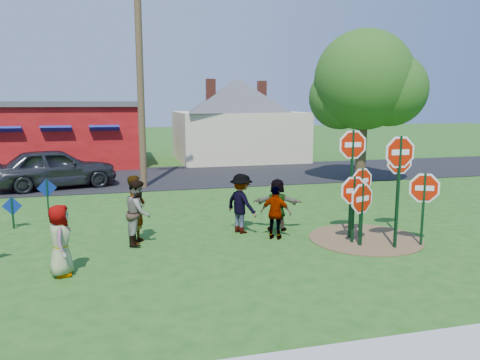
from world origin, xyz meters
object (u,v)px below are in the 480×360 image
at_px(stop_sign_c, 399,166).
at_px(suv, 56,168).
at_px(stop_sign_b, 352,156).
at_px(person_b, 137,209).
at_px(stop_sign_d, 399,168).
at_px(stop_sign_a, 354,195).
at_px(utility_pole, 140,71).
at_px(leafy_tree, 366,85).
at_px(person_a, 60,240).

bearing_deg(stop_sign_c, suv, 130.74).
distance_m(stop_sign_b, person_b, 6.19).
height_order(stop_sign_d, person_b, stop_sign_d).
distance_m(stop_sign_b, stop_sign_c, 1.38).
distance_m(stop_sign_a, person_b, 6.00).
xyz_separation_m(stop_sign_b, suv, (-9.15, 10.47, -1.45)).
bearing_deg(suv, stop_sign_d, -147.17).
bearing_deg(stop_sign_b, stop_sign_d, 11.16).
relative_size(stop_sign_a, stop_sign_c, 0.64).
bearing_deg(utility_pole, suv, 167.72).
bearing_deg(stop_sign_a, suv, 131.12).
xyz_separation_m(person_b, leafy_tree, (10.78, 6.95, 3.68)).
distance_m(person_b, leafy_tree, 13.34).
xyz_separation_m(person_a, suv, (-1.47, 11.47, 0.12)).
relative_size(stop_sign_b, person_a, 1.99).
relative_size(stop_sign_c, person_b, 1.67).
distance_m(stop_sign_b, person_a, 7.90).
relative_size(person_b, leafy_tree, 0.26).
distance_m(stop_sign_d, suv, 14.91).
relative_size(stop_sign_b, utility_pole, 0.33).
height_order(stop_sign_a, stop_sign_b, stop_sign_b).
distance_m(suv, utility_pole, 5.81).
xyz_separation_m(stop_sign_d, leafy_tree, (3.18, 7.83, 2.67)).
bearing_deg(leafy_tree, person_a, -144.03).
bearing_deg(person_b, stop_sign_a, -84.65).
distance_m(stop_sign_b, stop_sign_d, 1.76).
height_order(stop_sign_a, stop_sign_c, stop_sign_c).
relative_size(stop_sign_b, person_b, 1.72).
bearing_deg(person_a, person_b, -42.92).
xyz_separation_m(stop_sign_a, stop_sign_c, (0.90, -0.70, 0.88)).
bearing_deg(stop_sign_d, stop_sign_a, -155.86).
relative_size(stop_sign_b, suv, 0.62).
distance_m(stop_sign_c, person_b, 7.16).
bearing_deg(leafy_tree, utility_pole, 171.41).
xyz_separation_m(person_b, suv, (-3.24, 9.32, -0.01)).
xyz_separation_m(stop_sign_d, person_a, (-9.36, -1.27, -1.13)).
bearing_deg(utility_pole, stop_sign_d, -53.25).
distance_m(stop_sign_b, utility_pole, 11.35).
relative_size(person_a, person_b, 0.86).
relative_size(stop_sign_a, leafy_tree, 0.28).
height_order(stop_sign_c, stop_sign_d, stop_sign_c).
distance_m(person_a, person_b, 2.79).
bearing_deg(person_a, stop_sign_c, -94.51).
height_order(suv, leafy_tree, leafy_tree).
bearing_deg(person_b, leafy_tree, -36.47).
xyz_separation_m(stop_sign_c, stop_sign_d, (0.93, 1.41, -0.29)).
bearing_deg(leafy_tree, person_b, -147.18).
relative_size(suv, utility_pole, 0.53).
height_order(stop_sign_d, person_a, stop_sign_d).
bearing_deg(stop_sign_a, person_b, 166.22).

